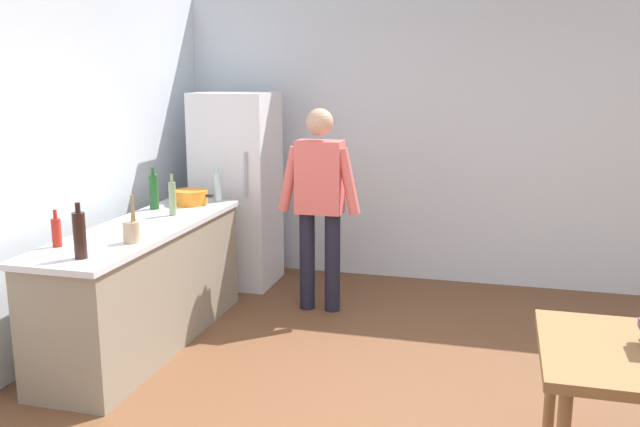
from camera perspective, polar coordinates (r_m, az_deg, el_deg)
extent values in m
cube|color=silver|center=(6.54, 10.74, 6.00)|extent=(6.40, 0.12, 2.70)
cube|color=silver|center=(4.85, -24.66, 3.09)|extent=(0.12, 5.60, 2.70)
cube|color=gray|center=(5.20, -14.41, -6.07)|extent=(0.60, 2.12, 0.86)
cube|color=silver|center=(5.08, -14.67, -1.24)|extent=(0.64, 2.20, 0.04)
cube|color=white|center=(6.45, -6.93, 2.00)|extent=(0.70, 0.64, 1.80)
cylinder|color=#B2B2B7|center=(6.03, -6.23, 3.24)|extent=(0.02, 0.02, 0.40)
cylinder|color=#1E1E2D|center=(5.78, -1.08, -3.96)|extent=(0.13, 0.13, 0.84)
cylinder|color=#1E1E2D|center=(5.73, 1.04, -4.12)|extent=(0.13, 0.13, 0.84)
cube|color=#E56660|center=(5.60, -0.02, 3.06)|extent=(0.38, 0.22, 0.60)
sphere|color=tan|center=(5.55, -0.02, 7.66)|extent=(0.22, 0.22, 0.22)
cylinder|color=#E56660|center=(5.63, -2.59, 2.90)|extent=(0.20, 0.09, 0.55)
cylinder|color=#E56660|center=(5.50, 2.39, 2.68)|extent=(0.20, 0.09, 0.55)
cylinder|color=olive|center=(3.93, 18.73, -13.70)|extent=(0.06, 0.06, 0.70)
cylinder|color=orange|center=(5.80, -10.74, 1.35)|extent=(0.28, 0.28, 0.12)
cube|color=black|center=(5.87, -12.25, 1.62)|extent=(0.06, 0.03, 0.02)
cube|color=black|center=(5.72, -9.21, 1.48)|extent=(0.06, 0.03, 0.02)
cylinder|color=tan|center=(4.60, -15.49, -1.51)|extent=(0.11, 0.11, 0.14)
cylinder|color=olive|center=(4.57, -15.34, 0.20)|extent=(0.02, 0.05, 0.22)
cylinder|color=olive|center=(4.55, -15.43, 0.16)|extent=(0.02, 0.04, 0.22)
cylinder|color=#1E5123|center=(5.65, -13.72, 1.77)|extent=(0.08, 0.08, 0.28)
cylinder|color=#1E5123|center=(5.62, -13.81, 3.47)|extent=(0.03, 0.03, 0.06)
cylinder|color=silver|center=(5.88, -8.56, 2.18)|extent=(0.07, 0.07, 0.24)
cylinder|color=silver|center=(5.86, -8.61, 3.62)|extent=(0.03, 0.03, 0.06)
cylinder|color=gray|center=(5.37, -12.23, 1.21)|extent=(0.06, 0.06, 0.26)
cylinder|color=gray|center=(5.35, -12.31, 2.90)|extent=(0.02, 0.02, 0.06)
cylinder|color=black|center=(4.29, -19.44, -1.75)|extent=(0.08, 0.08, 0.28)
cylinder|color=black|center=(4.26, -19.60, 0.47)|extent=(0.03, 0.03, 0.06)
cylinder|color=#B22319|center=(4.64, -21.16, -1.52)|extent=(0.06, 0.06, 0.18)
cylinder|color=#B22319|center=(4.62, -21.27, -0.07)|extent=(0.02, 0.02, 0.06)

